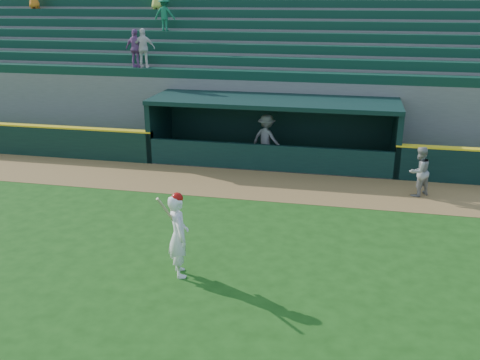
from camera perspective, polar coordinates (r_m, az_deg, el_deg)
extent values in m
plane|color=#1A4912|center=(13.96, -1.38, -7.17)|extent=(120.00, 120.00, 0.00)
cube|color=olive|center=(18.38, 2.14, -0.51)|extent=(40.00, 3.00, 0.01)
imported|color=#979692|center=(18.10, 18.57, 0.86)|extent=(1.00, 0.99, 1.63)
imported|color=#969691|center=(20.79, 2.84, 4.47)|extent=(1.37, 1.11, 1.85)
cube|color=#61615C|center=(21.00, 3.46, 2.04)|extent=(9.00, 2.60, 0.04)
cube|color=black|center=(21.83, -8.55, 5.60)|extent=(0.20, 2.60, 2.30)
cube|color=black|center=(20.56, 16.33, 4.19)|extent=(0.20, 2.60, 2.30)
cube|color=black|center=(21.95, 4.04, 5.84)|extent=(9.40, 0.20, 2.30)
cube|color=black|center=(20.44, 3.60, 8.38)|extent=(9.40, 2.80, 0.16)
cube|color=black|center=(19.71, 2.95, 2.36)|extent=(9.00, 0.16, 1.00)
cube|color=brown|center=(21.70, 3.80, 3.23)|extent=(8.40, 0.45, 0.10)
cube|color=slate|center=(22.39, 4.25, 6.90)|extent=(34.00, 0.85, 2.91)
cube|color=#0F3828|center=(21.99, 4.31, 11.00)|extent=(34.00, 0.60, 0.36)
cube|color=slate|center=(23.17, 4.56, 7.88)|extent=(34.00, 0.85, 3.36)
cube|color=#0F3828|center=(22.76, 4.64, 12.41)|extent=(34.00, 0.60, 0.36)
cube|color=slate|center=(23.96, 4.85, 8.79)|extent=(34.00, 0.85, 3.81)
cube|color=#0F3828|center=(23.55, 4.95, 13.73)|extent=(34.00, 0.60, 0.36)
cube|color=slate|center=(24.75, 5.12, 9.64)|extent=(34.00, 0.85, 4.26)
cube|color=#0F3828|center=(24.36, 5.25, 14.96)|extent=(34.00, 0.60, 0.36)
cube|color=slate|center=(25.55, 5.38, 10.44)|extent=(34.00, 0.85, 4.71)
cube|color=#0F3828|center=(25.17, 5.53, 16.12)|extent=(34.00, 0.60, 0.36)
cube|color=slate|center=(26.35, 5.62, 11.20)|extent=(34.00, 0.85, 5.16)
cube|color=#0F3828|center=(26.00, 5.79, 17.19)|extent=(34.00, 0.60, 0.36)
cube|color=slate|center=(27.16, 5.85, 11.90)|extent=(34.00, 0.85, 5.61)
cube|color=#0F3828|center=(26.83, 6.04, 18.21)|extent=(34.00, 0.60, 0.36)
cube|color=slate|center=(27.73, 5.98, 12.05)|extent=(34.50, 0.30, 5.61)
imported|color=white|center=(23.38, -10.23, 13.68)|extent=(1.00, 0.55, 1.61)
imported|color=#197249|center=(25.65, -8.04, 17.13)|extent=(0.97, 0.57, 1.48)
imported|color=#985B9D|center=(23.51, -11.07, 13.62)|extent=(0.97, 0.51, 1.57)
imported|color=white|center=(12.34, -6.57, -5.92)|extent=(0.76, 0.86, 1.97)
sphere|color=#AC0E09|center=(11.99, -6.74, -1.96)|extent=(0.27, 0.27, 0.27)
cylinder|color=#CBB882|center=(11.94, -7.85, -3.29)|extent=(0.32, 0.44, 0.76)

